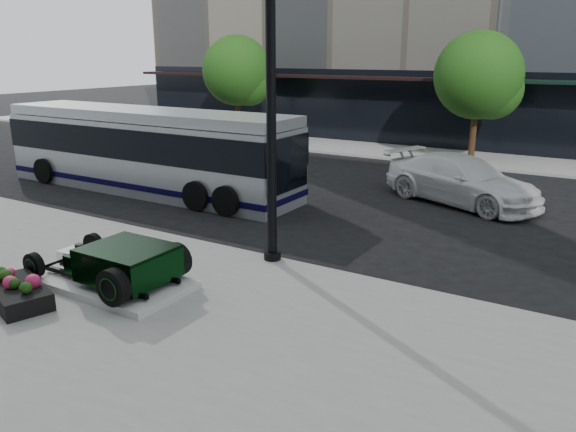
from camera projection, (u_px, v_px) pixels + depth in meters
The scene contains 10 objects.
ground at pixel (312, 238), 15.29m from camera, with size 120.00×120.00×0.00m, color black.
sidewalk_far at pixel (454, 157), 26.75m from camera, with size 70.00×4.00×0.12m, color gray.
street_trees at pixel (482, 79), 24.38m from camera, with size 29.80×3.80×5.70m.
display_plinth at pixel (112, 282), 11.85m from camera, with size 3.40×1.80×0.15m, color silver.
hot_rod at pixel (121, 263), 11.54m from camera, with size 3.22×2.00×0.81m.
info_plaque at pixel (9, 291), 11.27m from camera, with size 0.44×0.36×0.31m.
lamppost at pixel (271, 115), 12.43m from camera, with size 0.41×0.41×7.37m.
flower_planter at pixel (17, 292), 11.01m from camera, with size 1.95×1.40×0.57m.
transit_bus at pixel (146, 150), 20.30m from camera, with size 12.12×2.88×2.92m.
white_sedan at pixel (462, 180), 18.63m from camera, with size 2.22×5.45×1.58m, color white.
Camera 1 is at (7.01, -12.73, 4.84)m, focal length 35.00 mm.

